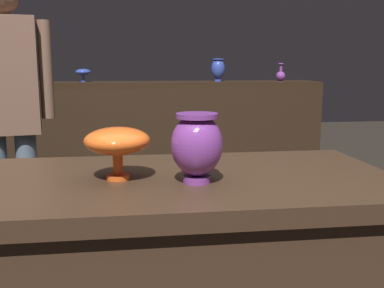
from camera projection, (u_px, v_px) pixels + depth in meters
name	position (u px, v px, depth m)	size (l,w,h in m)	color
back_display_shelf	(153.00, 145.00, 3.47)	(2.60, 0.40, 0.99)	black
vase_centerpiece	(197.00, 145.00, 1.18)	(0.14, 0.14, 0.19)	#7A388E
vase_tall_behind	(117.00, 142.00, 1.21)	(0.18, 0.18, 0.15)	#E55B1E
shelf_vase_left	(83.00, 72.00, 3.35)	(0.12, 0.12, 0.10)	#2D429E
shelf_vase_far_right	(281.00, 75.00, 3.54)	(0.08, 0.08, 0.14)	#7A388E
shelf_vase_right	(218.00, 69.00, 3.44)	(0.11, 0.11, 0.18)	#2D429E
visitor_near_left	(8.00, 107.00, 2.29)	(0.46, 0.23, 1.54)	slate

